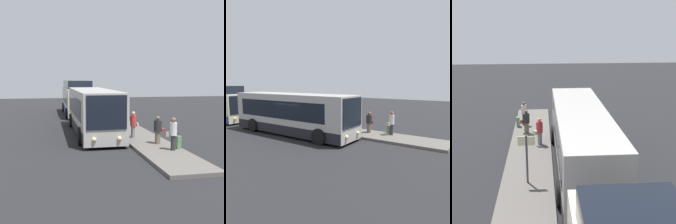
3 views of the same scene
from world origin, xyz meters
The scene contains 8 objects.
ground centered at (0.00, 0.00, 0.00)m, with size 80.00×80.00×0.00m, color #232326.
platform centered at (0.00, 2.83, 0.09)m, with size 20.00×2.46×0.18m.
bus_lead centered at (-0.72, 0.14, 1.55)m, with size 10.77×2.83×3.11m.
passenger_boarding centered at (2.30, 2.28, 1.07)m, with size 0.59×0.65×1.66m.
passenger_waiting centered at (4.34, 3.16, 1.02)m, with size 0.56×0.69×1.59m.
passenger_with_bags centered at (6.00, 3.38, 1.11)m, with size 0.56×0.62×1.72m.
suitcase centered at (5.71, 3.81, 0.52)m, with size 0.34×0.22×0.92m.
sign_post centered at (-2.33, 2.81, 1.67)m, with size 0.10×0.77×2.33m.
Camera 2 is at (11.58, -11.57, 3.94)m, focal length 35.00 mm.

